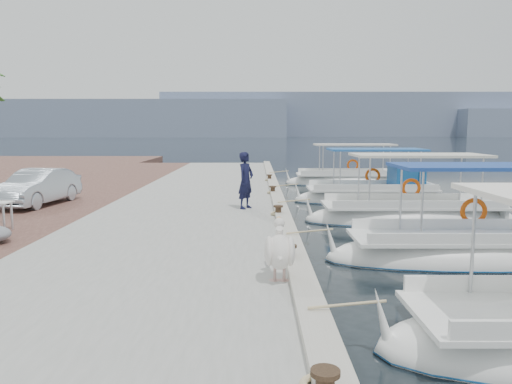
# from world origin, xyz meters

# --- Properties ---
(ground) EXTENTS (400.00, 400.00, 0.00)m
(ground) POSITION_xyz_m (0.00, 0.00, 0.00)
(ground) COLOR black
(ground) RESTS_ON ground
(concrete_quay) EXTENTS (6.00, 40.00, 0.50)m
(concrete_quay) POSITION_xyz_m (-3.00, 5.00, 0.25)
(concrete_quay) COLOR gray
(concrete_quay) RESTS_ON ground
(quay_curb) EXTENTS (0.44, 40.00, 0.12)m
(quay_curb) POSITION_xyz_m (-0.22, 5.00, 0.56)
(quay_curb) COLOR #ACA899
(quay_curb) RESTS_ON concrete_quay
(cobblestone_strip) EXTENTS (4.00, 40.00, 0.50)m
(cobblestone_strip) POSITION_xyz_m (-8.00, 5.00, 0.25)
(cobblestone_strip) COLOR #51312B
(cobblestone_strip) RESTS_ON ground
(distant_hills) EXTENTS (330.00, 60.00, 18.00)m
(distant_hills) POSITION_xyz_m (29.61, 201.49, 7.61)
(distant_hills) COLOR slate
(distant_hills) RESTS_ON ground
(fishing_caique_b) EXTENTS (7.06, 2.12, 2.83)m
(fishing_caique_b) POSITION_xyz_m (4.12, -1.60, 0.12)
(fishing_caique_b) COLOR white
(fishing_caique_b) RESTS_ON ground
(fishing_caique_c) EXTENTS (7.02, 2.23, 2.83)m
(fishing_caique_c) POSITION_xyz_m (4.10, 3.32, 0.12)
(fishing_caique_c) COLOR white
(fishing_caique_c) RESTS_ON ground
(fishing_caique_d) EXTENTS (6.47, 2.25, 2.83)m
(fishing_caique_d) POSITION_xyz_m (3.93, 7.91, 0.20)
(fishing_caique_d) COLOR white
(fishing_caique_d) RESTS_ON ground
(fishing_caique_e) EXTENTS (7.23, 1.97, 2.83)m
(fishing_caique_e) POSITION_xyz_m (4.20, 14.58, 0.13)
(fishing_caique_e) COLOR white
(fishing_caique_e) RESTS_ON ground
(mooring_bollards) EXTENTS (0.28, 20.28, 0.33)m
(mooring_bollards) POSITION_xyz_m (-0.35, 1.50, 0.69)
(mooring_bollards) COLOR black
(mooring_bollards) RESTS_ON concrete_quay
(pelican) EXTENTS (0.46, 1.29, 1.01)m
(pelican) POSITION_xyz_m (-0.60, -4.71, 1.02)
(pelican) COLOR tan
(pelican) RESTS_ON concrete_quay
(fisherman) EXTENTS (0.72, 0.79, 1.81)m
(fisherman) POSITION_xyz_m (-1.33, 2.97, 1.41)
(fisherman) COLOR black
(fisherman) RESTS_ON concrete_quay
(parked_car) EXTENTS (1.78, 3.79, 1.20)m
(parked_car) POSITION_xyz_m (-8.32, 3.73, 1.10)
(parked_car) COLOR #AAB7C2
(parked_car) RESTS_ON cobblestone_strip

